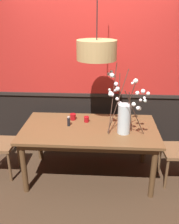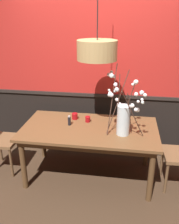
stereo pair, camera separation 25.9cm
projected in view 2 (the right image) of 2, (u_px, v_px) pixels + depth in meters
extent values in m
plane|color=#422D1E|center=(90.00, 175.00, 3.51)|extent=(24.00, 24.00, 0.00)
cube|color=black|center=(96.00, 123.00, 4.00)|extent=(5.40, 0.12, 0.95)
cube|color=black|center=(97.00, 94.00, 3.80)|extent=(5.40, 0.14, 0.05)
cube|color=#B2231E|center=(97.00, 28.00, 3.45)|extent=(5.40, 0.12, 1.96)
cube|color=brown|center=(90.00, 129.00, 3.23)|extent=(1.77, 0.95, 0.04)
cube|color=brown|center=(90.00, 133.00, 3.25)|extent=(1.66, 0.84, 0.08)
cylinder|color=brown|center=(23.00, 164.00, 3.13)|extent=(0.07, 0.07, 0.71)
cylinder|color=brown|center=(151.00, 176.00, 2.91)|extent=(0.07, 0.07, 0.71)
cylinder|color=brown|center=(43.00, 136.00, 3.84)|extent=(0.07, 0.07, 0.71)
cylinder|color=brown|center=(147.00, 144.00, 3.61)|extent=(0.07, 0.07, 0.71)
cube|color=brown|center=(110.00, 123.00, 4.06)|extent=(0.45, 0.40, 0.04)
cube|color=brown|center=(111.00, 106.00, 4.13)|extent=(0.41, 0.05, 0.42)
cylinder|color=brown|center=(121.00, 141.00, 3.98)|extent=(0.04, 0.04, 0.42)
cylinder|color=brown|center=(98.00, 140.00, 4.02)|extent=(0.04, 0.04, 0.42)
cylinder|color=brown|center=(121.00, 132.00, 4.27)|extent=(0.04, 0.04, 0.42)
cylinder|color=brown|center=(99.00, 131.00, 4.31)|extent=(0.04, 0.04, 0.42)
cube|color=brown|center=(3.00, 140.00, 3.49)|extent=(0.41, 0.42, 0.04)
cylinder|color=brown|center=(22.00, 150.00, 3.72)|extent=(0.04, 0.04, 0.44)
cylinder|color=brown|center=(11.00, 163.00, 3.39)|extent=(0.04, 0.04, 0.44)
cylinder|color=brown|center=(0.00, 148.00, 3.77)|extent=(0.04, 0.04, 0.44)
cube|color=brown|center=(83.00, 121.00, 4.13)|extent=(0.46, 0.42, 0.04)
cube|color=brown|center=(84.00, 103.00, 4.20)|extent=(0.41, 0.07, 0.46)
cylinder|color=brown|center=(93.00, 138.00, 4.06)|extent=(0.04, 0.04, 0.43)
cylinder|color=brown|center=(71.00, 138.00, 4.09)|extent=(0.04, 0.04, 0.43)
cylinder|color=brown|center=(95.00, 130.00, 4.36)|extent=(0.04, 0.04, 0.43)
cylinder|color=brown|center=(74.00, 129.00, 4.39)|extent=(0.04, 0.04, 0.43)
cylinder|color=brown|center=(166.00, 178.00, 3.09)|extent=(0.04, 0.04, 0.44)
cylinder|color=brown|center=(162.00, 162.00, 3.42)|extent=(0.04, 0.04, 0.44)
cylinder|color=silver|center=(123.00, 120.00, 2.99)|extent=(0.16, 0.16, 0.37)
cylinder|color=silver|center=(123.00, 131.00, 3.04)|extent=(0.14, 0.14, 0.08)
cylinder|color=#472D23|center=(112.00, 100.00, 2.97)|extent=(0.09, 0.24, 0.84)
sphere|color=white|center=(111.00, 95.00, 2.94)|extent=(0.05, 0.05, 0.05)
sphere|color=white|center=(109.00, 95.00, 2.93)|extent=(0.04, 0.04, 0.04)
sphere|color=white|center=(109.00, 75.00, 2.92)|extent=(0.04, 0.04, 0.04)
sphere|color=white|center=(109.00, 90.00, 2.96)|extent=(0.03, 0.03, 0.03)
sphere|color=white|center=(110.00, 93.00, 2.96)|extent=(0.05, 0.05, 0.05)
cylinder|color=#472D23|center=(127.00, 108.00, 2.97)|extent=(0.16, 0.13, 0.64)
sphere|color=white|center=(133.00, 84.00, 2.93)|extent=(0.03, 0.03, 0.03)
sphere|color=white|center=(136.00, 82.00, 2.92)|extent=(0.05, 0.05, 0.05)
sphere|color=white|center=(136.00, 82.00, 2.91)|extent=(0.06, 0.06, 0.06)
cylinder|color=#472D23|center=(118.00, 102.00, 3.00)|extent=(0.25, 0.21, 0.77)
sphere|color=white|center=(114.00, 76.00, 2.99)|extent=(0.04, 0.04, 0.04)
sphere|color=white|center=(111.00, 72.00, 2.95)|extent=(0.04, 0.04, 0.04)
sphere|color=white|center=(117.00, 100.00, 2.98)|extent=(0.04, 0.04, 0.04)
cylinder|color=#472D23|center=(133.00, 115.00, 2.81)|extent=(0.29, 0.22, 0.62)
sphere|color=white|center=(142.00, 100.00, 2.64)|extent=(0.03, 0.03, 0.03)
sphere|color=white|center=(138.00, 102.00, 2.64)|extent=(0.03, 0.03, 0.03)
sphere|color=white|center=(136.00, 110.00, 2.73)|extent=(0.05, 0.05, 0.05)
sphere|color=white|center=(143.00, 102.00, 2.63)|extent=(0.04, 0.04, 0.04)
sphere|color=white|center=(145.00, 95.00, 2.53)|extent=(0.04, 0.04, 0.04)
sphere|color=white|center=(138.00, 110.00, 2.76)|extent=(0.05, 0.05, 0.05)
cylinder|color=#472D23|center=(118.00, 105.00, 2.97)|extent=(0.02, 0.16, 0.73)
sphere|color=white|center=(115.00, 91.00, 2.92)|extent=(0.03, 0.03, 0.03)
sphere|color=white|center=(116.00, 85.00, 2.89)|extent=(0.05, 0.05, 0.05)
sphere|color=white|center=(112.00, 76.00, 2.87)|extent=(0.06, 0.06, 0.06)
sphere|color=white|center=(117.00, 90.00, 2.87)|extent=(0.05, 0.05, 0.05)
sphere|color=white|center=(119.00, 104.00, 3.00)|extent=(0.05, 0.05, 0.05)
cylinder|color=#472D23|center=(130.00, 114.00, 2.91)|extent=(0.09, 0.18, 0.57)
sphere|color=white|center=(136.00, 94.00, 2.78)|extent=(0.05, 0.05, 0.05)
sphere|color=white|center=(142.00, 93.00, 2.73)|extent=(0.05, 0.05, 0.05)
sphere|color=white|center=(132.00, 105.00, 2.83)|extent=(0.04, 0.04, 0.04)
sphere|color=white|center=(132.00, 106.00, 2.82)|extent=(0.05, 0.05, 0.05)
sphere|color=white|center=(128.00, 113.00, 2.93)|extent=(0.03, 0.03, 0.03)
cylinder|color=#9E0F14|center=(88.00, 119.00, 3.38)|extent=(0.07, 0.07, 0.08)
torus|color=red|center=(88.00, 117.00, 3.37)|extent=(0.07, 0.07, 0.01)
cylinder|color=silver|center=(88.00, 120.00, 3.39)|extent=(0.05, 0.05, 0.04)
cylinder|color=#9E0F14|center=(75.00, 116.00, 3.47)|extent=(0.08, 0.08, 0.09)
torus|color=red|center=(75.00, 114.00, 3.45)|extent=(0.08, 0.08, 0.01)
cylinder|color=silver|center=(75.00, 117.00, 3.47)|extent=(0.06, 0.06, 0.04)
cylinder|color=black|center=(69.00, 121.00, 3.28)|extent=(0.04, 0.04, 0.12)
cylinder|color=beige|center=(69.00, 116.00, 3.25)|extent=(0.03, 0.03, 0.02)
cylinder|color=tan|center=(97.00, 50.00, 2.90)|extent=(0.48, 0.48, 0.23)
sphere|color=#F9EAB7|center=(97.00, 53.00, 2.91)|extent=(0.14, 0.14, 0.14)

